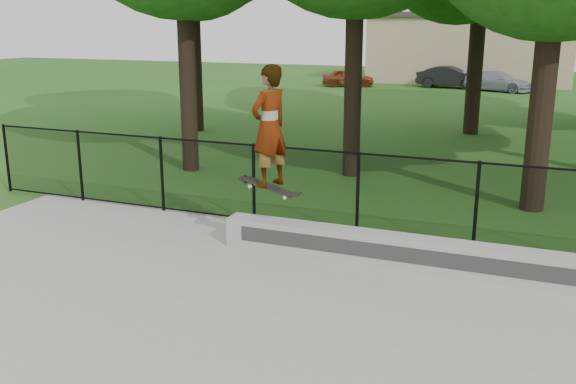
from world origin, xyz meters
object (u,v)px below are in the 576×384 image
object	(u,v)px
grind_ledge	(397,251)
car_b	(450,77)
car_a	(348,78)
car_c	(498,81)
skater_airborne	(269,128)

from	to	relation	value
grind_ledge	car_b	bearing A→B (deg)	97.00
car_a	car_c	bearing A→B (deg)	-104.86
car_c	skater_airborne	distance (m)	28.46
car_a	car_b	xyz separation A→B (m)	(5.72, 1.41, 0.10)
car_b	skater_airborne	bearing A→B (deg)	-172.53
car_a	skater_airborne	size ratio (longest dim) A/B	1.46
grind_ledge	car_b	world-z (taller)	car_b
grind_ledge	car_b	distance (m)	29.20
car_c	car_a	bearing A→B (deg)	113.76
car_b	skater_airborne	size ratio (longest dim) A/B	1.63
skater_airborne	car_a	bearing A→B (deg)	104.61
car_a	skater_airborne	xyz separation A→B (m)	(7.25, -27.83, 1.60)
car_c	skater_airborne	bearing A→B (deg)	-162.42
car_b	car_c	size ratio (longest dim) A/B	0.99
grind_ledge	car_c	xyz separation A→B (m)	(-0.82, 28.13, 0.24)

